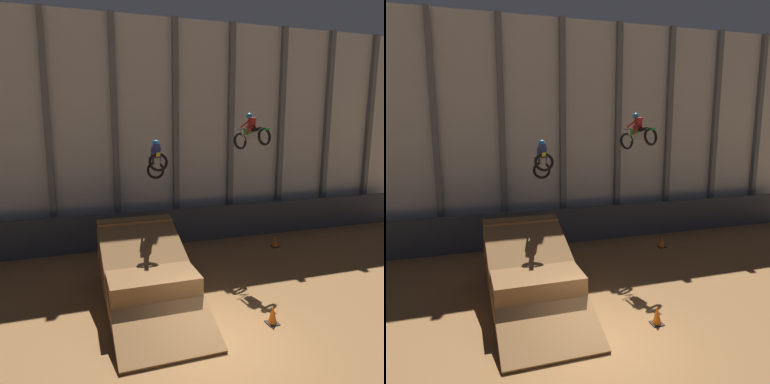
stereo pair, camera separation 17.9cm
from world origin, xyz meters
TOP-DOWN VIEW (x-y plane):
  - ground_plane at (0.00, 0.00)m, footprint 60.00×60.00m
  - arena_back_wall at (0.00, 10.02)m, footprint 32.00×0.40m
  - lower_barrier at (0.00, 8.89)m, footprint 31.36×0.20m
  - dirt_ramp at (-1.41, 3.64)m, footprint 2.87×6.08m
  - rider_bike_left_air at (-0.45, 5.64)m, footprint 0.95×1.75m
  - rider_bike_right_air at (3.58, 5.53)m, footprint 1.20×1.78m
  - traffic_cone_near_ramp at (1.92, 0.56)m, footprint 0.36×0.36m
  - traffic_cone_arena_edge at (5.68, 6.79)m, footprint 0.36×0.36m

SIDE VIEW (x-z plane):
  - ground_plane at x=0.00m, z-range 0.00..0.00m
  - traffic_cone_near_ramp at x=1.92m, z-range -0.01..0.57m
  - traffic_cone_arena_edge at x=5.68m, z-range -0.01..0.57m
  - dirt_ramp at x=-1.41m, z-range -0.41..2.06m
  - lower_barrier at x=0.00m, z-range 0.00..1.76m
  - rider_bike_left_air at x=-0.45m, z-range 3.75..5.39m
  - arena_back_wall at x=0.00m, z-range 0.00..11.01m
  - rider_bike_right_air at x=3.58m, z-range 4.80..6.36m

